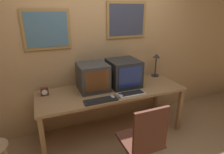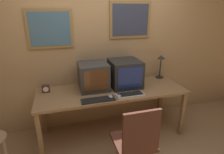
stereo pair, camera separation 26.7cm
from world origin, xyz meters
name	(u,v)px [view 2 (the right image)]	position (x,y,z in m)	size (l,w,h in m)	color
wall_back	(104,46)	(0.00, 1.32, 1.31)	(8.00, 0.08, 2.60)	tan
desk	(112,94)	(0.00, 0.87, 0.68)	(2.14, 0.74, 0.75)	olive
monitor_left	(93,76)	(-0.25, 0.99, 0.94)	(0.41, 0.42, 0.39)	#333333
monitor_right	(125,73)	(0.23, 0.97, 0.95)	(0.44, 0.46, 0.40)	black
keyboard_main	(98,100)	(-0.27, 0.59, 0.76)	(0.44, 0.14, 0.03)	black
keyboard_side	(130,94)	(0.19, 0.62, 0.76)	(0.38, 0.16, 0.03)	beige
mouse_near_keyboard	(119,96)	(0.02, 0.60, 0.76)	(0.07, 0.11, 0.03)	gray
mouse_far_corner	(110,97)	(-0.09, 0.62, 0.77)	(0.06, 0.12, 0.04)	gray
desk_clock	(46,89)	(-0.92, 1.05, 0.80)	(0.10, 0.06, 0.11)	#4C231E
desk_lamp	(161,62)	(0.93, 1.14, 1.02)	(0.13, 0.13, 0.39)	black
office_chair	(135,148)	(0.02, 0.01, 0.41)	(0.46, 0.46, 0.95)	black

